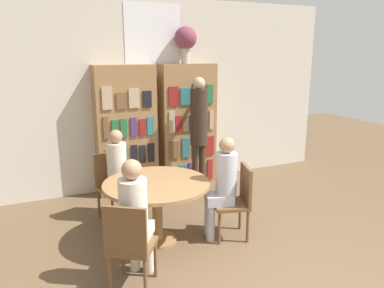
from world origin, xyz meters
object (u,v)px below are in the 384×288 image
Objects in this scene: librarian_standing at (199,125)px; chair_far_side at (237,198)px; flower_vase at (186,40)px; chair_left_side at (112,182)px; chair_near_camera at (130,243)px; seated_reader_right at (222,182)px; seated_reader_left at (119,171)px; seated_reader_back at (135,213)px; reading_table at (157,192)px; bookshelf_right at (188,125)px; bookshelf_left at (126,130)px.

chair_far_side is at bearing -97.77° from librarian_standing.
flower_vase is 2.52m from chair_left_side.
librarian_standing is (0.21, 1.52, 0.60)m from chair_far_side.
seated_reader_right is (1.28, 0.57, 0.21)m from chair_near_camera.
seated_reader_right reaches higher than chair_near_camera.
seated_reader_left is at bearing 63.02° from seated_reader_right.
seated_reader_back reaches higher than chair_near_camera.
reading_table is 0.96m from chair_near_camera.
seated_reader_left is at bearing 116.91° from seated_reader_back.
chair_left_side is at bearing 117.00° from chair_near_camera.
seated_reader_back is (-1.56, -2.40, -1.66)m from flower_vase.
reading_table is 0.99× the size of seated_reader_back.
chair_near_camera is at bearing -129.13° from librarian_standing.
librarian_standing reaches higher than seated_reader_back.
bookshelf_right is at bearing -8.48° from flower_vase.
chair_left_side is (0.22, 1.68, 0.00)m from chair_near_camera.
seated_reader_right is (-0.38, -1.97, -1.67)m from flower_vase.
chair_near_camera is 1.54m from chair_far_side.
seated_reader_right reaches higher than reading_table.
seated_reader_right is at bearing 117.02° from seated_reader_left.
chair_far_side is 0.71× the size of seated_reader_right.
chair_far_side is at bearing 54.00° from chair_near_camera.
flower_vase is at bearing 91.22° from chair_near_camera.
seated_reader_back reaches higher than reading_table.
bookshelf_left is at bearing 110.05° from chair_near_camera.
chair_far_side is (-0.21, -2.02, -1.88)m from flower_vase.
bookshelf_right is (1.05, -0.00, -0.00)m from bookshelf_left.
bookshelf_right reaches higher than reading_table.
seated_reader_right is (1.06, -1.11, 0.21)m from chair_left_side.
bookshelf_left is 3.49× the size of flower_vase.
seated_reader_left is 1.53m from librarian_standing.
bookshelf_right is 2.26× the size of chair_far_side.
seated_reader_right is at bearing -16.31° from reading_table.
bookshelf_right reaches higher than seated_reader_right.
flower_vase is 1.37m from librarian_standing.
chair_far_side is 0.72× the size of seated_reader_left.
chair_far_side is at bearing 120.10° from seated_reader_left.
flower_vase is 0.65× the size of chair_far_side.
seated_reader_back reaches higher than seated_reader_left.
bookshelf_right is at bearing 9.54° from chair_far_side.
seated_reader_right is 1.00× the size of seated_reader_back.
chair_far_side is (-0.24, -2.02, -0.50)m from bookshelf_right.
flower_vase is at bearing 57.48° from reading_table.
seated_reader_right reaches higher than chair_far_side.
reading_table is 0.77m from seated_reader_left.
flower_vase is (-0.03, 0.00, 1.37)m from bookshelf_right.
librarian_standing is at bearing 48.14° from reading_table.
librarian_standing is at bearing 1.73° from seated_reader_right.
seated_reader_back is at bearing 62.91° from seated_reader_left.
flower_vase is 3.30m from seated_reader_back.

